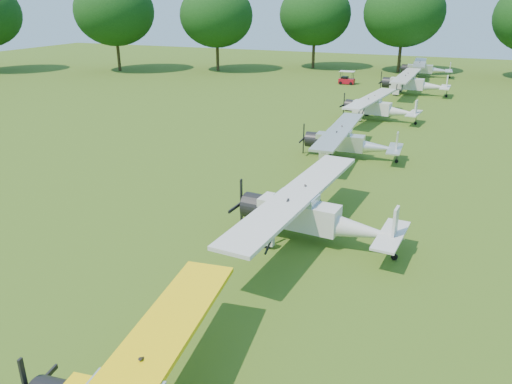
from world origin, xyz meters
The scene contains 8 objects.
ground centered at (0.00, 0.00, 0.00)m, with size 160.00×160.00×0.00m, color #385A16.
tree_belt centered at (3.57, 0.16, 8.03)m, with size 137.36×130.27×14.52m.
aircraft_3 centered at (1.41, 0.44, 1.37)m, with size 7.48×11.92×2.34m.
aircraft_4 centered at (0.17, 13.21, 1.21)m, with size 6.60×10.48×2.07m.
aircraft_5 centered at (0.17, 25.05, 1.24)m, with size 6.80×10.80×2.12m.
aircraft_6 centered at (1.58, 38.95, 1.37)m, with size 7.47×11.87×2.34m.
aircraft_7 centered at (1.63, 53.24, 1.25)m, with size 6.82×10.86×2.14m.
golf_cart centered at (-6.67, 43.43, 0.53)m, with size 1.88×1.18×1.59m.
Camera 1 is at (6.67, -18.60, 9.97)m, focal length 35.00 mm.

